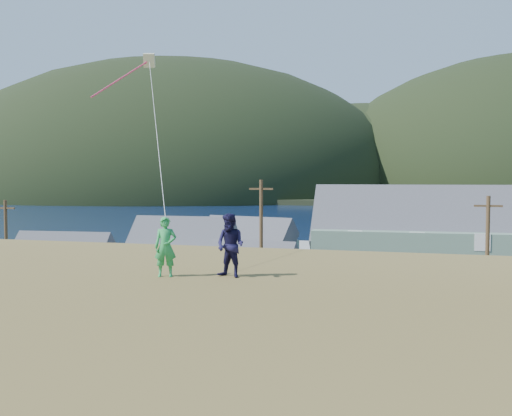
{
  "coord_description": "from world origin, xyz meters",
  "views": [
    {
      "loc": [
        9.16,
        -34.52,
        9.99
      ],
      "look_at": [
        3.17,
        -12.57,
        8.8
      ],
      "focal_mm": 40.0,
      "sensor_mm": 36.0,
      "label": 1
    }
  ],
  "objects_px": {
    "shed_teal": "(60,268)",
    "kite_flyer_green": "(166,247)",
    "shed_palegreen_far": "(246,246)",
    "shed_white": "(250,273)",
    "kite_flyer_navy": "(230,245)",
    "lodge": "(501,244)",
    "wharf": "(293,249)",
    "shed_palegreen_near": "(181,252)"
  },
  "relations": [
    {
      "from": "shed_white",
      "to": "shed_palegreen_far",
      "type": "xyz_separation_m",
      "value": [
        -4.66,
        14.73,
        0.42
      ]
    },
    {
      "from": "kite_flyer_navy",
      "to": "lodge",
      "type": "bearing_deg",
      "value": 88.24
    },
    {
      "from": "wharf",
      "to": "shed_palegreen_near",
      "type": "bearing_deg",
      "value": -105.72
    },
    {
      "from": "shed_white",
      "to": "kite_flyer_navy",
      "type": "bearing_deg",
      "value": -68.56
    },
    {
      "from": "lodge",
      "to": "kite_flyer_green",
      "type": "relative_size",
      "value": 19.08
    },
    {
      "from": "wharf",
      "to": "lodge",
      "type": "height_order",
      "value": "lodge"
    },
    {
      "from": "wharf",
      "to": "lodge",
      "type": "xyz_separation_m",
      "value": [
        22.65,
        -21.86,
        3.91
      ]
    },
    {
      "from": "shed_teal",
      "to": "shed_palegreen_near",
      "type": "relative_size",
      "value": 0.85
    },
    {
      "from": "shed_white",
      "to": "shed_palegreen_far",
      "type": "bearing_deg",
      "value": 114.22
    },
    {
      "from": "kite_flyer_navy",
      "to": "shed_teal",
      "type": "bearing_deg",
      "value": 148.48
    },
    {
      "from": "kite_flyer_green",
      "to": "kite_flyer_navy",
      "type": "height_order",
      "value": "kite_flyer_navy"
    },
    {
      "from": "lodge",
      "to": "shed_white",
      "type": "xyz_separation_m",
      "value": [
        -20.05,
        -8.42,
        -2.1
      ]
    },
    {
      "from": "shed_teal",
      "to": "shed_palegreen_near",
      "type": "distance_m",
      "value": 12.2
    },
    {
      "from": "shed_teal",
      "to": "shed_white",
      "type": "height_order",
      "value": "shed_teal"
    },
    {
      "from": "shed_teal",
      "to": "wharf",
      "type": "bearing_deg",
      "value": 63.99
    },
    {
      "from": "shed_teal",
      "to": "kite_flyer_green",
      "type": "relative_size",
      "value": 5.19
    },
    {
      "from": "lodge",
      "to": "kite_flyer_green",
      "type": "height_order",
      "value": "lodge"
    },
    {
      "from": "lodge",
      "to": "kite_flyer_green",
      "type": "xyz_separation_m",
      "value": [
        -14.19,
        -37.85,
        3.69
      ]
    },
    {
      "from": "shed_white",
      "to": "shed_palegreen_near",
      "type": "bearing_deg",
      "value": 148.29
    },
    {
      "from": "wharf",
      "to": "shed_white",
      "type": "height_order",
      "value": "shed_white"
    },
    {
      "from": "shed_teal",
      "to": "shed_palegreen_near",
      "type": "xyz_separation_m",
      "value": [
        6.57,
        10.27,
        0.34
      ]
    },
    {
      "from": "shed_white",
      "to": "kite_flyer_navy",
      "type": "distance_m",
      "value": 30.59
    },
    {
      "from": "lodge",
      "to": "shed_teal",
      "type": "relative_size",
      "value": 3.68
    },
    {
      "from": "shed_teal",
      "to": "kite_flyer_green",
      "type": "distance_m",
      "value": 34.49
    },
    {
      "from": "shed_teal",
      "to": "lodge",
      "type": "bearing_deg",
      "value": 13.2
    },
    {
      "from": "shed_palegreen_near",
      "to": "shed_palegreen_far",
      "type": "relative_size",
      "value": 0.89
    },
    {
      "from": "wharf",
      "to": "kite_flyer_green",
      "type": "xyz_separation_m",
      "value": [
        8.46,
        -59.72,
        7.6
      ]
    },
    {
      "from": "lodge",
      "to": "shed_palegreen_near",
      "type": "xyz_separation_m",
      "value": [
        -29.15,
        -1.21,
        -1.55
      ]
    },
    {
      "from": "kite_flyer_green",
      "to": "shed_white",
      "type": "bearing_deg",
      "value": 83.58
    },
    {
      "from": "wharf",
      "to": "shed_white",
      "type": "distance_m",
      "value": 30.45
    },
    {
      "from": "shed_palegreen_far",
      "to": "shed_white",
      "type": "bearing_deg",
      "value": -57.75
    },
    {
      "from": "lodge",
      "to": "shed_palegreen_near",
      "type": "distance_m",
      "value": 29.21
    },
    {
      "from": "lodge",
      "to": "shed_palegreen_near",
      "type": "bearing_deg",
      "value": -179.64
    },
    {
      "from": "shed_white",
      "to": "wharf",
      "type": "bearing_deg",
      "value": 101.57
    },
    {
      "from": "shed_white",
      "to": "kite_flyer_navy",
      "type": "height_order",
      "value": "kite_flyer_navy"
    },
    {
      "from": "shed_palegreen_near",
      "to": "kite_flyer_green",
      "type": "xyz_separation_m",
      "value": [
        14.96,
        -36.64,
        5.24
      ]
    },
    {
      "from": "wharf",
      "to": "shed_palegreen_near",
      "type": "xyz_separation_m",
      "value": [
        -6.5,
        -23.08,
        2.36
      ]
    },
    {
      "from": "shed_palegreen_near",
      "to": "kite_flyer_green",
      "type": "distance_m",
      "value": 39.92
    },
    {
      "from": "lodge",
      "to": "kite_flyer_green",
      "type": "distance_m",
      "value": 40.59
    },
    {
      "from": "shed_white",
      "to": "kite_flyer_green",
      "type": "relative_size",
      "value": 4.62
    },
    {
      "from": "wharf",
      "to": "shed_teal",
      "type": "bearing_deg",
      "value": -111.39
    },
    {
      "from": "shed_white",
      "to": "lodge",
      "type": "bearing_deg",
      "value": 29.43
    }
  ]
}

